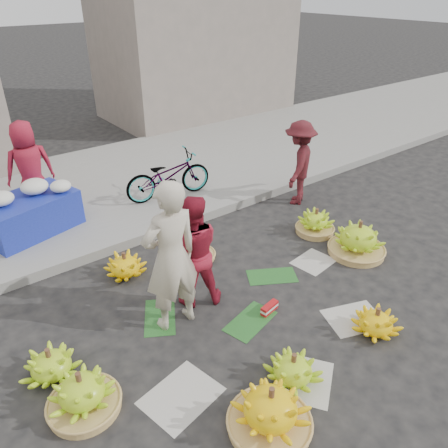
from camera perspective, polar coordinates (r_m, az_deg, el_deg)
ground at (r=5.36m, az=2.89°, el=-11.01°), size 80.00×80.00×0.00m
curb at (r=6.83m, az=-8.96°, el=-0.83°), size 40.00×0.25×0.15m
sidewalk at (r=8.57m, az=-15.85°, el=4.74°), size 40.00×4.00×0.12m
building_right at (r=13.00m, az=-3.90°, el=25.01°), size 5.00×3.00×5.00m
newspaper_scatter at (r=4.94m, az=9.05°, el=-15.66°), size 3.20×1.80×0.00m
banana_leaves at (r=5.43m, az=0.69°, el=-10.31°), size 2.00×1.00×0.00m
banana_bunch_0 at (r=4.43m, az=-18.04°, el=-20.31°), size 0.66×0.66×0.45m
banana_bunch_1 at (r=4.54m, az=8.98°, el=-18.19°), size 0.53×0.53×0.34m
banana_bunch_2 at (r=4.11m, az=6.06°, el=-23.09°), size 0.74×0.74×0.50m
banana_bunch_3 at (r=5.25m, az=19.23°, el=-11.97°), size 0.67×0.67×0.33m
banana_bunch_4 at (r=6.51m, az=17.11°, el=-1.91°), size 0.89×0.89×0.53m
banana_bunch_5 at (r=6.91m, az=11.86°, el=0.18°), size 0.60×0.60×0.42m
banana_bunch_6 at (r=4.84m, az=-21.69°, el=-16.64°), size 0.66×0.66×0.35m
banana_bunch_7 at (r=5.97m, az=-12.80°, el=-5.28°), size 0.64×0.64×0.35m
basket_spare at (r=6.24m, az=-3.62°, el=-4.14°), size 0.58×0.58×0.06m
incense_stack at (r=5.31m, az=5.96°, el=-10.82°), size 0.26×0.13×0.10m
vendor_cream at (r=4.68m, az=-6.95°, el=-4.37°), size 0.66×0.44×1.78m
vendor_red at (r=5.09m, az=-4.15°, el=-3.63°), size 0.84×0.76×1.41m
man_striped at (r=7.62m, az=9.74°, el=7.85°), size 1.09×0.98×1.46m
flower_table at (r=7.14m, az=-24.03°, el=1.47°), size 1.49×1.14×0.77m
flower_vendor at (r=7.59m, az=-24.03°, el=6.73°), size 0.77×0.53×1.50m
bicycle at (r=7.61m, az=-7.30°, el=6.30°), size 0.75×1.59×0.80m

